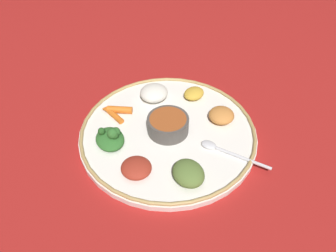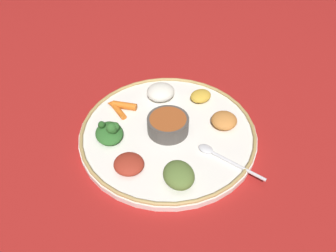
{
  "view_description": "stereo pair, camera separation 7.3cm",
  "coord_description": "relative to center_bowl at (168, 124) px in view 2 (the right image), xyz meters",
  "views": [
    {
      "loc": [
        0.09,
        -0.52,
        0.54
      ],
      "look_at": [
        0.0,
        0.0,
        0.03
      ],
      "focal_mm": 34.25,
      "sensor_mm": 36.0,
      "label": 1
    },
    {
      "loc": [
        0.16,
        -0.5,
        0.54
      ],
      "look_at": [
        0.0,
        0.0,
        0.03
      ],
      "focal_mm": 34.25,
      "sensor_mm": 36.0,
      "label": 2
    }
  ],
  "objects": [
    {
      "name": "mound_rice_white",
      "position": [
        -0.06,
        0.11,
        -0.0
      ],
      "size": [
        0.09,
        0.09,
        0.03
      ],
      "primitive_type": "ellipsoid",
      "rotation": [
        0.0,
        0.0,
        2.85
      ],
      "color": "silver",
      "rests_on": "platter"
    },
    {
      "name": "mound_lentil_yellow",
      "position": [
        0.04,
        0.13,
        -0.01
      ],
      "size": [
        0.07,
        0.07,
        0.02
      ],
      "primitive_type": "ellipsoid",
      "rotation": [
        0.0,
        0.0,
        4.08
      ],
      "color": "gold",
      "rests_on": "platter"
    },
    {
      "name": "greens_pile",
      "position": [
        -0.12,
        -0.06,
        -0.0
      ],
      "size": [
        0.09,
        0.1,
        0.04
      ],
      "color": "#2D6628",
      "rests_on": "platter"
    },
    {
      "name": "spoon",
      "position": [
        0.13,
        -0.04,
        -0.02
      ],
      "size": [
        0.15,
        0.06,
        0.01
      ],
      "color": "silver",
      "rests_on": "platter"
    },
    {
      "name": "mound_squash",
      "position": [
        0.12,
        0.06,
        -0.01
      ],
      "size": [
        0.07,
        0.07,
        0.03
      ],
      "primitive_type": "ellipsoid",
      "rotation": [
        0.0,
        0.0,
        4.53
      ],
      "color": "#C67A38",
      "rests_on": "platter"
    },
    {
      "name": "ground_plane",
      "position": [
        0.0,
        0.0,
        -0.03
      ],
      "size": [
        2.4,
        2.4,
        0.0
      ],
      "primitive_type": "plane",
      "color": "maroon"
    },
    {
      "name": "mound_collards",
      "position": [
        0.06,
        -0.13,
        -0.0
      ],
      "size": [
        0.09,
        0.1,
        0.03
      ],
      "primitive_type": "ellipsoid",
      "rotation": [
        0.0,
        0.0,
        5.33
      ],
      "color": "#567033",
      "rests_on": "platter"
    },
    {
      "name": "platter_rim",
      "position": [
        0.0,
        0.0,
        -0.02
      ],
      "size": [
        0.4,
        0.4,
        0.01
      ],
      "primitive_type": "torus",
      "color": "tan",
      "rests_on": "platter"
    },
    {
      "name": "center_bowl",
      "position": [
        0.0,
        0.0,
        0.0
      ],
      "size": [
        0.1,
        0.1,
        0.04
      ],
      "color": "#4C4742",
      "rests_on": "platter"
    },
    {
      "name": "carrot_outer",
      "position": [
        -0.14,
        0.03,
        -0.01
      ],
      "size": [
        0.06,
        0.06,
        0.01
      ],
      "color": "orange",
      "rests_on": "platter"
    },
    {
      "name": "carrot_near_spoon",
      "position": [
        -0.13,
        0.04,
        -0.01
      ],
      "size": [
        0.08,
        0.02,
        0.02
      ],
      "color": "orange",
      "rests_on": "platter"
    },
    {
      "name": "mound_beet",
      "position": [
        -0.04,
        -0.13,
        -0.01
      ],
      "size": [
        0.07,
        0.07,
        0.02
      ],
      "primitive_type": "ellipsoid",
      "rotation": [
        0.0,
        0.0,
        1.38
      ],
      "color": "maroon",
      "rests_on": "platter"
    },
    {
      "name": "platter",
      "position": [
        0.0,
        0.0,
        -0.03
      ],
      "size": [
        0.41,
        0.41,
        0.01
      ],
      "primitive_type": "cylinder",
      "color": "white",
      "rests_on": "ground_plane"
    }
  ]
}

